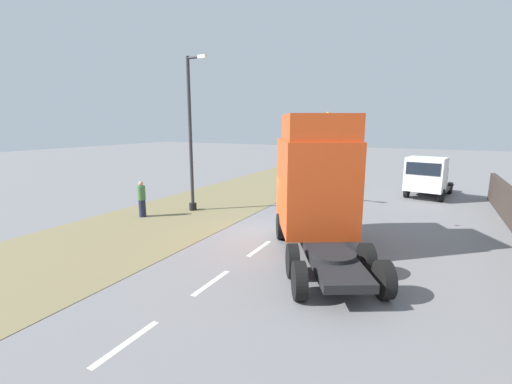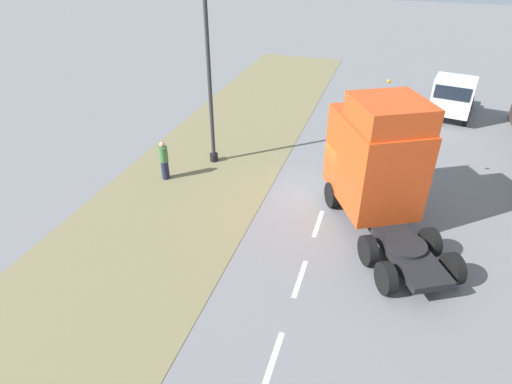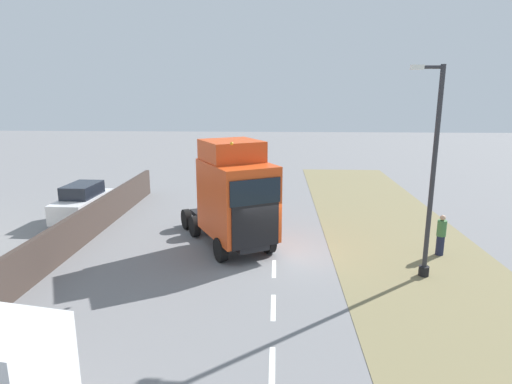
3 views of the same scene
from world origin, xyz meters
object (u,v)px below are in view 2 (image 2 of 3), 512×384
Objects in this scene: lamp_post at (211,89)px; pedestrian at (164,161)px; lorry_cab at (377,162)px; flatbed_truck at (453,97)px.

lamp_post reaches higher than pedestrian.
pedestrian is (-1.48, -2.26, -2.71)m from lamp_post.
lorry_cab is 12.34m from flatbed_truck.
lamp_post is (-11.16, -9.14, 2.24)m from flatbed_truck.
lorry_cab is at bearing -19.07° from lamp_post.
lorry_cab is 3.77× the size of pedestrian.
lamp_post is 4.35× the size of pedestrian.
flatbed_truck is at bearing 42.06° from pedestrian.
lorry_cab is at bearing -2.27° from pedestrian.
lamp_post is 3.83m from pedestrian.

